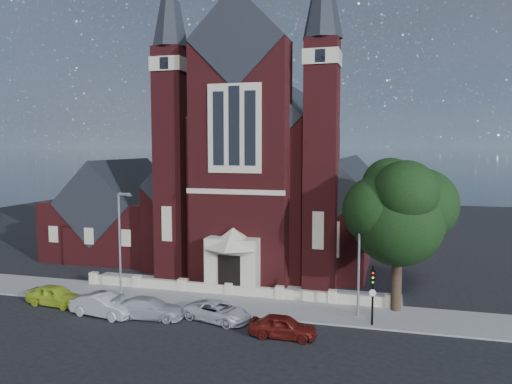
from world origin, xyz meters
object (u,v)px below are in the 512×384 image
at_px(church, 277,178).
at_px(car_silver_b, 149,308).
at_px(street_lamp_left, 121,238).
at_px(street_lamp_right, 360,251).
at_px(car_lime_van, 55,295).
at_px(car_white_suv, 218,311).
at_px(street_tree, 400,214).
at_px(car_dark_red, 283,326).
at_px(parish_hall, 122,217).
at_px(car_silver_a, 103,305).
at_px(traffic_signal, 373,288).

relative_size(church, car_silver_b, 7.28).
bearing_deg(car_silver_b, street_lamp_left, 43.30).
bearing_deg(street_lamp_right, car_silver_b, -164.54).
xyz_separation_m(church, street_lamp_left, (-7.91, -18.94, -3.59)).
bearing_deg(church, car_lime_van, -117.67).
distance_m(church, car_lime_van, 25.98).
xyz_separation_m(church, car_white_suv, (1.05, -22.04, -7.53)).
height_order(street_tree, car_white_suv, street_tree).
bearing_deg(car_white_suv, car_silver_b, 114.59).
bearing_deg(car_white_suv, church, 18.85).
distance_m(street_tree, car_dark_red, 11.27).
relative_size(parish_hall, car_dark_red, 2.96).
height_order(car_silver_a, car_silver_b, car_silver_a).
bearing_deg(parish_hall, street_lamp_left, -59.98).
bearing_deg(car_lime_van, street_lamp_right, -76.14).
distance_m(car_silver_b, car_white_suv, 4.72).
bearing_deg(car_dark_red, street_lamp_right, -41.09).
xyz_separation_m(car_lime_van, car_silver_b, (7.94, -0.69, -0.05)).
height_order(church, street_lamp_left, church).
xyz_separation_m(parish_hall, street_lamp_right, (26.09, -14.00, 0.59)).
bearing_deg(car_white_suv, traffic_signal, -65.20).
xyz_separation_m(street_lamp_right, car_dark_red, (-4.25, -4.80, -3.90)).
distance_m(car_lime_van, car_white_suv, 12.61).
distance_m(church, car_white_suv, 23.31).
distance_m(church, car_silver_a, 25.30).
xyz_separation_m(church, street_tree, (12.60, -17.23, -1.23)).
xyz_separation_m(street_lamp_left, car_white_suv, (8.96, -3.09, -3.95)).
bearing_deg(car_silver_a, traffic_signal, -72.88).
height_order(street_lamp_left, car_dark_red, street_lamp_left).
relative_size(street_tree, car_silver_a, 2.30).
bearing_deg(street_tree, traffic_signal, -115.95).
distance_m(car_silver_a, car_white_suv, 7.98).
bearing_deg(parish_hall, street_tree, -23.26).
height_order(car_silver_b, car_white_suv, car_silver_b).
xyz_separation_m(street_tree, street_lamp_right, (-2.51, -1.71, -2.36)).
height_order(church, car_dark_red, church).
height_order(street_lamp_left, traffic_signal, street_lamp_left).
xyz_separation_m(street_lamp_right, car_white_suv, (-9.04, -3.09, -3.95)).
bearing_deg(car_dark_red, street_tree, -45.65).
relative_size(car_silver_b, car_dark_red, 1.16).
height_order(car_lime_van, car_silver_a, car_silver_a).
distance_m(car_silver_b, car_dark_red, 9.52).
distance_m(street_lamp_right, car_silver_b, 14.75).
xyz_separation_m(street_tree, traffic_signal, (-1.60, -3.28, -4.38)).
xyz_separation_m(car_lime_van, car_white_suv, (12.61, 0.01, -0.09)).
bearing_deg(church, parish_hall, -162.84).
height_order(street_lamp_left, car_lime_van, street_lamp_left).
bearing_deg(church, car_silver_b, -99.05).
bearing_deg(street_tree, car_white_suv, -157.41).
bearing_deg(traffic_signal, car_silver_b, -171.38).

